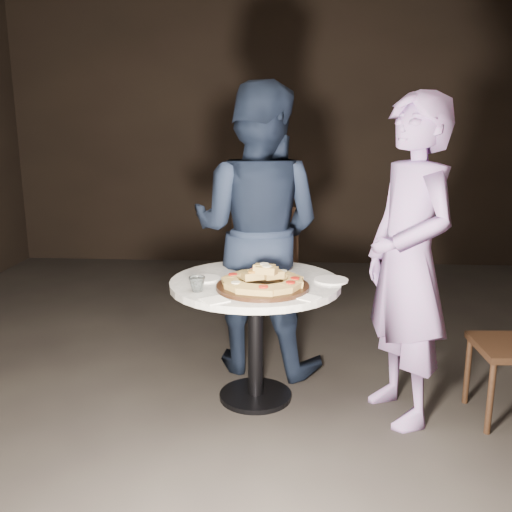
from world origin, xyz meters
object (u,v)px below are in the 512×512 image
at_px(diner_navy, 257,230).
at_px(table, 255,303).
at_px(water_glass, 197,284).
at_px(chair_far, 263,262).
at_px(serving_board, 263,287).
at_px(focaccia_pile, 263,279).
at_px(diner_teal, 408,263).

bearing_deg(diner_navy, table, 107.72).
bearing_deg(table, water_glass, -141.42).
bearing_deg(chair_far, table, 82.66).
relative_size(water_glass, diner_navy, 0.05).
bearing_deg(serving_board, table, 107.14).
relative_size(serving_board, focaccia_pile, 1.12).
bearing_deg(water_glass, diner_navy, 69.08).
height_order(table, chair_far, chair_far).
height_order(table, diner_navy, diner_navy).
bearing_deg(serving_board, focaccia_pile, 68.61).
height_order(serving_board, diner_teal, diner_teal).
relative_size(table, diner_navy, 0.63).
bearing_deg(diner_navy, water_glass, 84.31).
bearing_deg(diner_teal, table, -119.66).
distance_m(serving_board, focaccia_pile, 0.04).
height_order(water_glass, chair_far, chair_far).
bearing_deg(chair_far, diner_navy, 80.69).
height_order(table, diner_teal, diner_teal).
distance_m(table, focaccia_pile, 0.25).
bearing_deg(chair_far, diner_teal, 118.48).
relative_size(serving_board, water_glass, 5.77).
bearing_deg(diner_navy, chair_far, -76.35).
bearing_deg(diner_navy, diner_teal, 158.92).
distance_m(table, chair_far, 0.99).
xyz_separation_m(serving_board, water_glass, (-0.34, -0.07, 0.03)).
height_order(focaccia_pile, diner_teal, diner_teal).
xyz_separation_m(focaccia_pile, diner_navy, (-0.07, 0.64, 0.14)).
height_order(chair_far, diner_teal, diner_teal).
relative_size(focaccia_pile, water_glass, 5.14).
distance_m(serving_board, diner_navy, 0.67).
height_order(chair_far, diner_navy, diner_navy).
bearing_deg(serving_board, diner_navy, 96.31).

